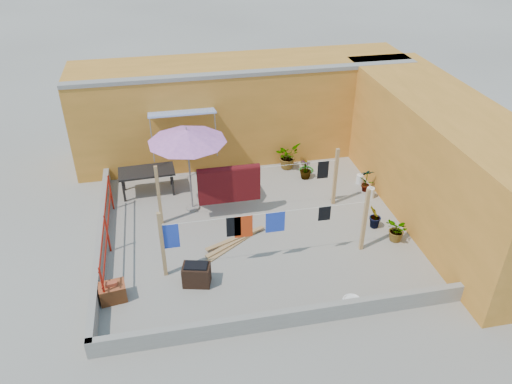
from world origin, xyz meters
TOP-DOWN VIEW (x-y plane):
  - ground at (0.00, 0.00)m, footprint 80.00×80.00m
  - wall_back at (0.50, 4.69)m, footprint 11.00×3.27m
  - wall_right at (5.20, 0.00)m, footprint 2.40×9.00m
  - parapet_front at (0.00, -3.58)m, footprint 8.30×0.16m
  - parapet_left at (-4.08, 0.00)m, footprint 0.16×7.30m
  - red_railing at (-3.85, -0.20)m, footprint 0.05×4.20m
  - clothesline_rig at (-0.49, 0.56)m, footprint 5.09×2.35m
  - patio_umbrella at (-1.59, 1.35)m, footprint 2.31×2.31m
  - outdoor_table at (-2.82, 2.50)m, footprint 1.68×0.89m
  - brick_stack at (-3.70, -2.02)m, footprint 0.64×0.50m
  - lumber_pile at (-0.71, -0.55)m, footprint 1.75×1.21m
  - brazier at (-1.79, -1.87)m, footprint 0.72×0.57m
  - white_basin at (1.58, -3.20)m, footprint 0.44×0.44m
  - water_jug_a at (3.70, 0.89)m, footprint 0.24×0.24m
  - water_jug_b at (3.70, 1.74)m, footprint 0.22×0.22m
  - green_hose at (2.30, 2.87)m, footprint 0.47×0.47m
  - plant_back_a at (1.72, 3.20)m, footprint 1.03×1.02m
  - plant_back_b at (2.12, 2.40)m, footprint 0.48×0.48m
  - plant_right_a at (3.70, 1.27)m, footprint 0.45×0.33m
  - plant_right_b at (3.20, -0.60)m, footprint 0.48×0.51m
  - plant_right_c at (3.54, -1.27)m, footprint 0.59×0.66m

SIDE VIEW (x-z plane):
  - ground at x=0.00m, z-range 0.00..0.00m
  - green_hose at x=2.30m, z-range 0.00..0.07m
  - white_basin at x=1.58m, z-range 0.00..0.08m
  - lumber_pile at x=-0.71m, z-range 0.00..0.11m
  - water_jug_b at x=3.70m, z-range -0.02..0.32m
  - water_jug_a at x=3.70m, z-range -0.02..0.35m
  - brick_stack at x=-3.70m, z-range -0.04..0.47m
  - parapet_front at x=0.00m, z-range 0.00..0.44m
  - parapet_left at x=-4.08m, z-range 0.00..0.44m
  - brazier at x=-1.79m, z-range -0.01..0.56m
  - plant_back_b at x=2.12m, z-range 0.00..0.65m
  - plant_right_c at x=3.54m, z-range 0.00..0.67m
  - plant_right_b at x=3.20m, z-range 0.00..0.73m
  - plant_right_a at x=3.70m, z-range 0.00..0.79m
  - plant_back_a at x=1.72m, z-range 0.00..0.86m
  - outdoor_table at x=-2.82m, z-range 0.31..1.08m
  - red_railing at x=-3.85m, z-range 0.17..1.27m
  - clothesline_rig at x=-0.49m, z-range 0.10..1.90m
  - wall_right at x=5.20m, z-range 0.00..3.20m
  - wall_back at x=0.50m, z-range 0.00..3.21m
  - patio_umbrella at x=-1.59m, z-range 1.03..3.61m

